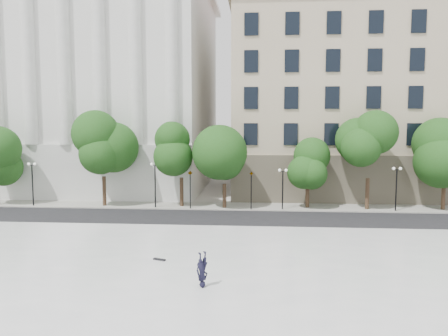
% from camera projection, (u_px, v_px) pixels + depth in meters
% --- Properties ---
extents(ground, '(160.00, 160.00, 0.00)m').
position_uv_depth(ground, '(150.00, 308.00, 19.24)').
color(ground, '#B0ADA6').
rests_on(ground, ground).
extents(plaza, '(44.00, 22.00, 0.45)m').
position_uv_depth(plaza, '(164.00, 279.00, 22.20)').
color(plaza, white).
rests_on(plaza, ground).
extents(street, '(60.00, 8.00, 0.02)m').
position_uv_depth(street, '(202.00, 219.00, 37.10)').
color(street, black).
rests_on(street, ground).
extents(far_sidewalk, '(60.00, 4.00, 0.12)m').
position_uv_depth(far_sidewalk, '(209.00, 206.00, 43.05)').
color(far_sidewalk, '#A7A49A').
rests_on(far_sidewalk, ground).
extents(building_west, '(31.50, 27.65, 25.60)m').
position_uv_depth(building_west, '(93.00, 88.00, 57.54)').
color(building_west, silver).
rests_on(building_west, ground).
extents(building_east, '(36.00, 26.15, 23.00)m').
position_uv_depth(building_east, '(379.00, 100.00, 55.23)').
color(building_east, '#B7A88C').
rests_on(building_east, ground).
extents(traffic_light_west, '(0.71, 1.93, 4.26)m').
position_uv_depth(traffic_light_west, '(190.00, 170.00, 41.12)').
color(traffic_light_west, black).
rests_on(traffic_light_west, ground).
extents(traffic_light_east, '(0.51, 1.60, 4.13)m').
position_uv_depth(traffic_light_east, '(251.00, 172.00, 40.70)').
color(traffic_light_east, black).
rests_on(traffic_light_east, ground).
extents(person_lying, '(1.59, 1.66, 0.46)m').
position_uv_depth(person_lying, '(202.00, 282.00, 20.43)').
color(person_lying, black).
rests_on(person_lying, plaza).
extents(skateboard, '(0.77, 0.45, 0.08)m').
position_uv_depth(skateboard, '(159.00, 259.00, 24.53)').
color(skateboard, black).
rests_on(skateboard, plaza).
extents(street_trees, '(47.52, 5.18, 7.70)m').
position_uv_depth(street_trees, '(239.00, 157.00, 41.63)').
color(street_trees, '#382619').
rests_on(street_trees, ground).
extents(lamp_posts, '(35.64, 0.28, 4.43)m').
position_uv_depth(lamp_posts, '(211.00, 179.00, 41.35)').
color(lamp_posts, black).
rests_on(lamp_posts, ground).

